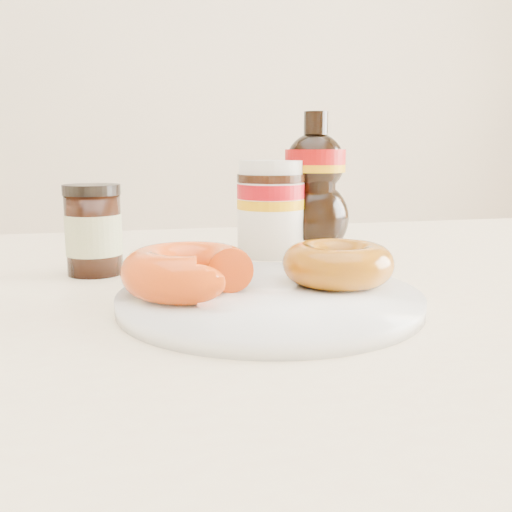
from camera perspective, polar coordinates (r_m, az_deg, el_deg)
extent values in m
cube|color=beige|center=(2.20, -11.18, 21.39)|extent=(3.50, 0.10, 2.60)
cube|color=beige|center=(0.54, -1.54, -5.74)|extent=(1.40, 0.90, 0.04)
cylinder|color=white|center=(0.49, 1.36, -4.31)|extent=(0.26, 0.26, 0.01)
torus|color=white|center=(0.49, 1.36, -4.21)|extent=(0.26, 0.26, 0.01)
torus|color=#CD430B|center=(0.48, -6.83, -1.50)|extent=(0.12, 0.12, 0.04)
torus|color=#955609|center=(0.53, 8.18, -0.73)|extent=(0.11, 0.11, 0.04)
cylinder|color=white|center=(0.72, 1.46, 3.99)|extent=(0.08, 0.08, 0.10)
cylinder|color=maroon|center=(0.72, 1.47, 6.52)|extent=(0.08, 0.08, 0.02)
cylinder|color=#D89905|center=(0.72, 1.47, 5.25)|extent=(0.08, 0.08, 0.01)
cylinder|color=black|center=(0.72, 1.48, 7.79)|extent=(0.08, 0.08, 0.01)
cylinder|color=white|center=(0.72, 1.48, 8.75)|extent=(0.08, 0.08, 0.02)
cylinder|color=black|center=(0.64, -15.92, 2.11)|extent=(0.06, 0.06, 0.09)
cylinder|color=beige|center=(0.64, -15.92, 2.11)|extent=(0.06, 0.06, 0.04)
cylinder|color=black|center=(0.63, -16.14, 6.39)|extent=(0.06, 0.06, 0.01)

